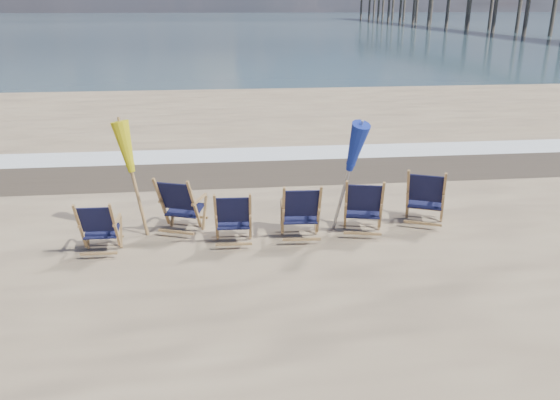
% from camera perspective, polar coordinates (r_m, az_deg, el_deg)
% --- Properties ---
extents(ocean, '(400.00, 400.00, 0.00)m').
position_cam_1_polar(ocean, '(133.68, -6.25, 18.13)').
color(ocean, '#364E5A').
rests_on(ocean, ground).
extents(surf_foam, '(200.00, 1.40, 0.01)m').
position_cam_1_polar(surf_foam, '(14.44, -2.67, 4.83)').
color(surf_foam, silver).
rests_on(surf_foam, ground).
extents(wet_sand_strip, '(200.00, 2.60, 0.00)m').
position_cam_1_polar(wet_sand_strip, '(13.00, -2.23, 3.12)').
color(wet_sand_strip, '#42362A').
rests_on(wet_sand_strip, ground).
extents(beach_chair_0, '(0.62, 0.69, 0.94)m').
position_cam_1_polar(beach_chair_0, '(8.83, -16.85, -2.80)').
color(beach_chair_0, black).
rests_on(beach_chair_0, ground).
extents(beach_chair_1, '(0.91, 0.96, 1.07)m').
position_cam_1_polar(beach_chair_1, '(9.22, -8.93, -0.76)').
color(beach_chair_1, black).
rests_on(beach_chair_1, ground).
extents(beach_chair_2, '(0.66, 0.73, 0.98)m').
position_cam_1_polar(beach_chair_2, '(8.77, -3.12, -1.94)').
color(beach_chair_2, black).
rests_on(beach_chair_2, ground).
extents(beach_chair_3, '(0.71, 0.79, 1.05)m').
position_cam_1_polar(beach_chair_3, '(8.93, 4.10, -1.31)').
color(beach_chair_3, black).
rests_on(beach_chair_3, ground).
extents(beach_chair_4, '(0.83, 0.89, 1.05)m').
position_cam_1_polar(beach_chair_4, '(9.25, 10.55, -0.83)').
color(beach_chair_4, black).
rests_on(beach_chair_4, ground).
extents(beach_chair_5, '(0.95, 0.99, 1.09)m').
position_cam_1_polar(beach_chair_5, '(9.86, 16.69, 0.06)').
color(beach_chair_5, black).
rests_on(beach_chair_5, ground).
extents(umbrella_yellow, '(0.30, 0.30, 1.95)m').
position_cam_1_polar(umbrella_yellow, '(9.28, -15.20, 4.80)').
color(umbrella_yellow, olive).
rests_on(umbrella_yellow, ground).
extents(umbrella_blue, '(0.30, 0.30, 2.12)m').
position_cam_1_polar(umbrella_blue, '(8.89, 7.00, 5.75)').
color(umbrella_blue, '#A5A5AD').
rests_on(umbrella_blue, ground).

